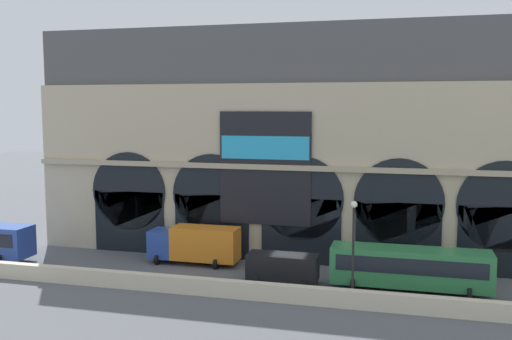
{
  "coord_description": "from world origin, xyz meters",
  "views": [
    {
      "loc": [
        8.26,
        -41.15,
        13.09
      ],
      "look_at": [
        -3.85,
        5.0,
        7.72
      ],
      "focal_mm": 40.41,
      "sensor_mm": 36.0,
      "label": 1
    }
  ],
  "objects": [
    {
      "name": "station_building",
      "position": [
        0.02,
        7.33,
        9.54
      ],
      "size": [
        48.22,
        5.05,
        19.8
      ],
      "color": "#BCAD8C",
      "rests_on": "ground"
    },
    {
      "name": "van_center",
      "position": [
        -0.33,
        -0.7,
        1.25
      ],
      "size": [
        5.2,
        2.48,
        2.2
      ],
      "color": "black",
      "rests_on": "ground"
    },
    {
      "name": "bus_mideast",
      "position": [
        8.73,
        -0.32,
        1.78
      ],
      "size": [
        11.0,
        3.25,
        3.1
      ],
      "color": "#2D7A42",
      "rests_on": "ground"
    },
    {
      "name": "quay_parapet_wall",
      "position": [
        0.0,
        -4.62,
        0.59
      ],
      "size": [
        90.0,
        0.7,
        1.18
      ],
      "primitive_type": "cube",
      "color": "beige",
      "rests_on": "ground"
    },
    {
      "name": "ground_plane",
      "position": [
        0.0,
        0.0,
        0.0
      ],
      "size": [
        200.0,
        200.0,
        0.0
      ],
      "primitive_type": "plane",
      "color": "#54565B"
    },
    {
      "name": "box_truck_midwest",
      "position": [
        -8.46,
        2.71,
        1.7
      ],
      "size": [
        7.5,
        2.91,
        3.12
      ],
      "color": "#28479E",
      "rests_on": "ground"
    },
    {
      "name": "street_lamp_quayside",
      "position": [
        5.06,
        -3.82,
        4.41
      ],
      "size": [
        0.44,
        0.44,
        6.9
      ],
      "color": "black",
      "rests_on": "ground"
    }
  ]
}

